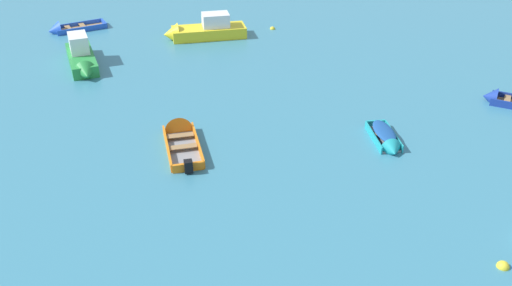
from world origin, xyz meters
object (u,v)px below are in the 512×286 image
object	(u,v)px
rowboat_orange_midfield_left	(180,135)
rowboat_turquoise_near_left	(387,140)
motor_launch_green_far_back	(82,58)
mooring_buoy_outer_edge	(503,267)
rowboat_deep_blue_cluster_inner	(505,100)
motor_launch_yellow_center	(203,30)
mooring_buoy_between_boats_right	(272,29)
rowboat_blue_near_right	(64,30)

from	to	relation	value
rowboat_orange_midfield_left	rowboat_turquoise_near_left	bearing A→B (deg)	9.62
motor_launch_green_far_back	mooring_buoy_outer_edge	distance (m)	27.43
mooring_buoy_outer_edge	rowboat_deep_blue_cluster_inner	bearing A→B (deg)	81.81
motor_launch_yellow_center	rowboat_deep_blue_cluster_inner	world-z (taller)	motor_launch_yellow_center
mooring_buoy_between_boats_right	rowboat_deep_blue_cluster_inner	bearing A→B (deg)	-31.71
rowboat_blue_near_right	mooring_buoy_between_boats_right	bearing A→B (deg)	15.70
rowboat_turquoise_near_left	rowboat_orange_midfield_left	size ratio (longest dim) A/B	0.71
motor_launch_yellow_center	rowboat_turquoise_near_left	distance (m)	18.61
rowboat_orange_midfield_left	mooring_buoy_between_boats_right	size ratio (longest dim) A/B	11.79
motor_launch_yellow_center	mooring_buoy_between_boats_right	size ratio (longest dim) A/B	15.62
rowboat_deep_blue_cluster_inner	rowboat_turquoise_near_left	bearing A→B (deg)	-135.70
rowboat_orange_midfield_left	motor_launch_green_far_back	bearing A→B (deg)	141.87
motor_launch_green_far_back	mooring_buoy_between_boats_right	distance (m)	14.59
motor_launch_yellow_center	rowboat_blue_near_right	xyz separation A→B (m)	(-10.62, -1.16, -0.40)
rowboat_orange_midfield_left	mooring_buoy_outer_edge	bearing A→B (deg)	-22.78
rowboat_turquoise_near_left	mooring_buoy_outer_edge	size ratio (longest dim) A/B	7.14
mooring_buoy_outer_edge	mooring_buoy_between_boats_right	bearing A→B (deg)	119.62
rowboat_turquoise_near_left	mooring_buoy_between_boats_right	world-z (taller)	rowboat_turquoise_near_left
mooring_buoy_between_boats_right	mooring_buoy_outer_edge	world-z (taller)	mooring_buoy_outer_edge
motor_launch_green_far_back	rowboat_turquoise_near_left	bearing A→B (deg)	-16.08
motor_launch_yellow_center	rowboat_deep_blue_cluster_inner	distance (m)	21.04
rowboat_blue_near_right	rowboat_orange_midfield_left	bearing A→B (deg)	-43.17
rowboat_deep_blue_cluster_inner	mooring_buoy_outer_edge	size ratio (longest dim) A/B	8.87
mooring_buoy_between_boats_right	mooring_buoy_outer_edge	xyz separation A→B (m)	(13.42, -23.60, 0.00)
motor_launch_yellow_center	rowboat_blue_near_right	size ratio (longest dim) A/B	1.51
rowboat_blue_near_right	motor_launch_green_far_back	size ratio (longest dim) A/B	0.75
rowboat_deep_blue_cluster_inner	motor_launch_green_far_back	size ratio (longest dim) A/B	0.76
rowboat_orange_midfield_left	motor_launch_yellow_center	bearing A→B (deg)	103.58
rowboat_deep_blue_cluster_inner	mooring_buoy_outer_edge	xyz separation A→B (m)	(-2.02, -14.06, -0.20)
motor_launch_green_far_back	mooring_buoy_outer_edge	xyz separation A→B (m)	(23.90, -13.46, -0.61)
motor_launch_yellow_center	rowboat_orange_midfield_left	world-z (taller)	motor_launch_yellow_center
motor_launch_green_far_back	rowboat_deep_blue_cluster_inner	bearing A→B (deg)	1.33
motor_launch_yellow_center	motor_launch_green_far_back	size ratio (longest dim) A/B	1.13
rowboat_blue_near_right	mooring_buoy_outer_edge	distance (m)	34.53
rowboat_deep_blue_cluster_inner	motor_launch_green_far_back	world-z (taller)	motor_launch_green_far_back
rowboat_turquoise_near_left	motor_launch_green_far_back	world-z (taller)	motor_launch_green_far_back
motor_launch_green_far_back	mooring_buoy_between_boats_right	xyz separation A→B (m)	(10.48, 10.14, -0.61)
rowboat_deep_blue_cluster_inner	mooring_buoy_between_boats_right	distance (m)	18.15
rowboat_blue_near_right	motor_launch_yellow_center	bearing A→B (deg)	6.24
rowboat_blue_near_right	rowboat_deep_blue_cluster_inner	size ratio (longest dim) A/B	0.99
rowboat_deep_blue_cluster_inner	rowboat_blue_near_right	bearing A→B (deg)	170.25
rowboat_turquoise_near_left	rowboat_deep_blue_cluster_inner	distance (m)	8.92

